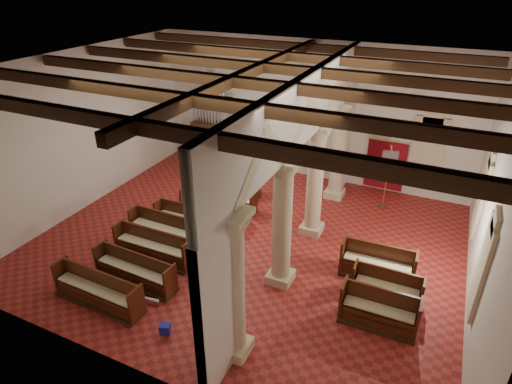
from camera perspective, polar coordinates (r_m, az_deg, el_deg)
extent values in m
plane|color=maroon|center=(15.12, -0.96, -6.57)|extent=(14.00, 14.00, 0.00)
plane|color=black|center=(12.72, -1.19, 16.30)|extent=(14.00, 14.00, 0.00)
cube|color=silver|center=(18.88, 7.08, 10.58)|extent=(14.00, 0.02, 6.00)
cube|color=silver|center=(9.39, -17.59, -9.99)|extent=(14.00, 0.02, 6.00)
cube|color=silver|center=(17.67, -22.11, 7.51)|extent=(0.02, 12.00, 6.00)
cube|color=silver|center=(12.58, 28.97, -2.14)|extent=(0.02, 12.00, 6.00)
cube|color=beige|center=(11.37, -2.83, -19.88)|extent=(0.75, 0.75, 0.30)
cylinder|color=beige|center=(10.11, -3.07, -13.01)|extent=(0.56, 0.56, 3.30)
cube|color=beige|center=(13.35, 3.25, -11.19)|extent=(0.75, 0.75, 0.30)
cylinder|color=beige|center=(12.30, 3.47, -4.67)|extent=(0.56, 0.56, 3.30)
cube|color=beige|center=(15.66, 7.41, -4.83)|extent=(0.75, 0.75, 0.30)
cylinder|color=beige|center=(14.77, 7.83, 1.05)|extent=(0.56, 0.56, 3.30)
cube|color=beige|center=(18.18, 10.41, -0.14)|extent=(0.75, 0.75, 0.30)
cylinder|color=beige|center=(17.42, 10.91, 5.09)|extent=(0.56, 0.56, 3.30)
cube|color=silver|center=(12.29, 6.56, 11.07)|extent=(0.25, 11.90, 1.93)
cube|color=#2B624E|center=(11.68, 28.10, -8.91)|extent=(0.03, 1.00, 2.20)
cube|color=#2B624E|center=(15.16, 28.05, -0.42)|extent=(0.03, 1.00, 2.20)
cube|color=#2B624E|center=(18.31, 21.94, 5.52)|extent=(1.00, 0.03, 2.20)
cube|color=#3B2612|center=(20.91, -5.52, 6.30)|extent=(2.00, 0.80, 1.80)
cube|color=#3B2612|center=(20.56, -5.65, 8.89)|extent=(2.10, 0.85, 0.20)
cube|color=#341B10|center=(19.36, -1.69, 1.82)|extent=(0.47, 0.47, 0.09)
cube|color=#341B10|center=(19.17, -1.71, 3.04)|extent=(0.23, 0.23, 1.00)
cube|color=#341B10|center=(18.88, -1.83, 4.46)|extent=(0.51, 0.43, 0.18)
cube|color=maroon|center=(18.75, 16.85, 3.38)|extent=(1.60, 0.06, 2.10)
cylinder|color=gold|center=(18.32, 17.31, 6.48)|extent=(1.80, 0.04, 0.04)
cone|color=#3B2612|center=(17.90, 16.51, -1.67)|extent=(0.39, 0.39, 0.13)
cylinder|color=gold|center=(17.35, 17.05, 1.90)|extent=(0.04, 0.04, 2.62)
cylinder|color=gold|center=(16.88, 17.61, 5.56)|extent=(0.22, 0.75, 0.03)
cube|color=navy|center=(17.07, 17.34, 3.85)|extent=(0.59, 0.17, 0.93)
cube|color=navy|center=(11.88, -12.04, -17.40)|extent=(0.34, 0.31, 0.27)
cube|color=navy|center=(13.34, -7.79, -10.79)|extent=(0.41, 0.36, 0.36)
cube|color=navy|center=(13.96, -3.67, -8.72)|extent=(0.32, 0.27, 0.29)
cylinder|color=white|center=(12.99, -14.74, -13.51)|extent=(0.92, 0.25, 0.09)
cylinder|color=white|center=(14.13, -13.66, -9.50)|extent=(1.01, 0.51, 0.11)
cube|color=#3B2612|center=(13.40, -20.05, -13.60)|extent=(2.89, 0.77, 0.10)
cube|color=#47220F|center=(13.21, -20.39, -12.84)|extent=(2.73, 0.47, 0.44)
cube|color=#47220F|center=(13.17, -19.89, -11.48)|extent=(2.72, 0.14, 0.93)
cube|color=#47220F|center=(13.99, -24.56, -9.92)|extent=(0.08, 0.59, 0.93)
cube|color=#47220F|center=(12.28, -15.52, -13.97)|extent=(0.08, 0.59, 0.93)
cube|color=beige|center=(13.06, -20.57, -12.01)|extent=(2.62, 0.43, 0.05)
cube|color=#3B2612|center=(13.81, -15.65, -11.40)|extent=(2.76, 0.78, 0.10)
cube|color=#573012|center=(13.62, -15.92, -10.64)|extent=(2.60, 0.48, 0.43)
cube|color=#573012|center=(13.60, -15.46, -9.35)|extent=(2.59, 0.17, 0.91)
cube|color=#573012|center=(14.31, -20.02, -8.08)|extent=(0.09, 0.58, 0.91)
cube|color=#573012|center=(12.81, -11.19, -11.44)|extent=(0.09, 0.58, 0.91)
cube|color=beige|center=(13.48, -16.05, -9.84)|extent=(2.49, 0.44, 0.05)
cube|color=#3B2612|center=(14.66, -13.38, -8.48)|extent=(2.77, 0.71, 0.10)
cube|color=#4A210F|center=(14.47, -13.62, -7.71)|extent=(2.61, 0.41, 0.45)
cube|color=#4A210F|center=(14.47, -13.18, -6.44)|extent=(2.61, 0.09, 0.95)
cube|color=#4A210F|center=(15.15, -17.62, -5.39)|extent=(0.07, 0.60, 0.95)
cube|color=#4A210F|center=(13.68, -9.04, -8.23)|extent=(0.07, 0.60, 0.95)
cube|color=beige|center=(14.33, -13.73, -6.90)|extent=(2.51, 0.37, 0.05)
cube|color=#3B2612|center=(15.34, -11.59, -6.44)|extent=(2.87, 0.75, 0.10)
cube|color=#4B2710|center=(15.15, -11.80, -5.66)|extent=(2.72, 0.44, 0.46)
cube|color=#4B2710|center=(15.17, -11.38, -4.41)|extent=(2.72, 0.11, 0.97)
cube|color=#4B2710|center=(15.85, -15.84, -3.47)|extent=(0.08, 0.62, 0.97)
cube|color=#4B2710|center=(14.36, -7.19, -6.05)|extent=(0.08, 0.62, 0.97)
cube|color=beige|center=(15.01, -11.89, -4.84)|extent=(2.61, 0.40, 0.05)
cube|color=#3B2612|center=(15.66, -8.13, -5.32)|extent=(3.07, 0.75, 0.10)
cube|color=#4F2110|center=(15.48, -8.29, -4.56)|extent=(2.92, 0.45, 0.45)
cube|color=#4F2110|center=(15.51, -7.90, -3.38)|extent=(2.91, 0.12, 0.95)
cube|color=#4F2110|center=(16.18, -12.69, -2.43)|extent=(0.08, 0.60, 0.95)
cube|color=#4F2110|center=(14.73, -3.29, -4.98)|extent=(0.08, 0.60, 0.95)
cube|color=beige|center=(15.35, -8.35, -3.78)|extent=(2.80, 0.41, 0.05)
cube|color=#3B2612|center=(16.57, -5.74, -3.16)|extent=(2.59, 0.79, 0.10)
cube|color=#533011|center=(16.39, -5.87, -2.43)|extent=(2.42, 0.49, 0.44)
cube|color=#533011|center=(16.44, -5.51, -1.34)|extent=(2.41, 0.17, 0.93)
cube|color=#533011|center=(16.93, -9.43, -0.69)|extent=(0.09, 0.59, 0.93)
cube|color=#533011|center=(15.79, -1.88, -2.53)|extent=(0.09, 0.59, 0.93)
cube|color=beige|center=(16.27, -5.91, -1.69)|extent=(2.33, 0.45, 0.05)
cube|color=#3B2612|center=(17.18, -4.35, -1.87)|extent=(2.75, 0.71, 0.10)
cube|color=#523211|center=(17.01, -4.46, -1.16)|extent=(2.59, 0.42, 0.44)
cube|color=#523211|center=(17.07, -4.13, -0.11)|extent=(2.59, 0.10, 0.93)
cube|color=#523211|center=(17.58, -8.19, 0.54)|extent=(0.07, 0.59, 0.93)
cube|color=#523211|center=(16.40, -0.29, -1.27)|extent=(0.07, 0.59, 0.93)
cube|color=beige|center=(16.89, -4.49, -0.43)|extent=(2.49, 0.38, 0.05)
cube|color=#3B2612|center=(18.15, -3.28, -0.10)|extent=(2.51, 0.71, 0.09)
cube|color=#4E2B10|center=(18.00, -3.38, 0.56)|extent=(2.35, 0.43, 0.42)
cube|color=#4E2B10|center=(18.06, -3.08, 1.51)|extent=(2.34, 0.12, 0.89)
cube|color=#4E2B10|center=(18.50, -6.62, 2.02)|extent=(0.08, 0.56, 0.89)
cube|color=#4E2B10|center=(17.46, 0.22, 0.56)|extent=(0.08, 0.56, 0.89)
cube|color=beige|center=(17.89, -3.40, 1.23)|extent=(2.26, 0.39, 0.05)
cube|color=#3B2612|center=(12.47, 15.78, -16.46)|extent=(2.04, 0.77, 0.11)
cube|color=#461A0F|center=(12.24, 15.91, -15.64)|extent=(1.89, 0.45, 0.47)
cube|color=#461A0F|center=(12.24, 16.29, -14.01)|extent=(1.88, 0.10, 1.00)
cube|color=#461A0F|center=(12.21, 11.53, -13.45)|extent=(0.08, 0.63, 1.00)
cube|color=#461A0F|center=(12.10, 20.84, -15.48)|extent=(0.08, 0.63, 1.00)
cube|color=beige|center=(12.06, 16.07, -14.73)|extent=(1.81, 0.40, 0.05)
cube|color=#3B2612|center=(13.30, 16.80, -13.36)|extent=(1.98, 0.68, 0.09)
cube|color=#472B0F|center=(13.10, 16.92, -12.64)|extent=(1.82, 0.40, 0.42)
cube|color=#472B0F|center=(13.13, 17.22, -11.30)|extent=(1.82, 0.09, 0.88)
cube|color=#472B0F|center=(13.09, 12.98, -10.77)|extent=(0.07, 0.56, 0.88)
cube|color=#472B0F|center=(13.00, 21.30, -12.54)|extent=(0.07, 0.56, 0.88)
cube|color=beige|center=(12.96, 17.06, -11.86)|extent=(1.75, 0.36, 0.05)
cube|color=#3B2612|center=(14.02, 15.61, -10.70)|extent=(2.25, 0.85, 0.11)
cube|color=#47250F|center=(13.80, 15.72, -9.87)|extent=(2.08, 0.52, 0.48)
cube|color=#47250F|center=(13.84, 16.06, -8.41)|extent=(2.07, 0.17, 1.01)
cube|color=#47250F|center=(13.83, 11.55, -7.83)|extent=(0.10, 0.64, 1.01)
cube|color=#47250F|center=(13.66, 20.38, -9.74)|extent=(0.10, 0.64, 1.01)
cube|color=beige|center=(13.64, 15.86, -8.98)|extent=(2.00, 0.47, 0.05)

